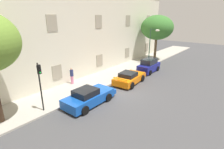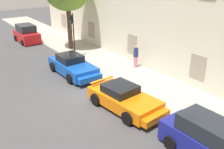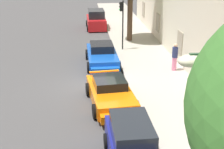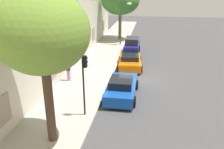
# 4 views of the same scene
# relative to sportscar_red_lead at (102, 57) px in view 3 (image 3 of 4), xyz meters

# --- Properties ---
(ground_plane) EXTENTS (80.00, 80.00, 0.00)m
(ground_plane) POSITION_rel_sportscar_red_lead_xyz_m (3.63, -0.68, -0.63)
(ground_plane) COLOR #444447
(sidewalk) EXTENTS (60.00, 3.99, 0.14)m
(sidewalk) POSITION_rel_sportscar_red_lead_xyz_m (3.63, 3.19, -0.56)
(sidewalk) COLOR #A8A399
(sidewalk) RESTS_ON ground
(sportscar_red_lead) EXTENTS (4.88, 2.17, 1.42)m
(sportscar_red_lead) POSITION_rel_sportscar_red_lead_xyz_m (0.00, 0.00, 0.00)
(sportscar_red_lead) COLOR #144CB2
(sportscar_red_lead) RESTS_ON ground
(sportscar_yellow_flank) EXTENTS (4.72, 2.48, 1.31)m
(sportscar_yellow_flank) POSITION_rel_sportscar_red_lead_xyz_m (6.11, 0.01, -0.03)
(sportscar_yellow_flank) COLOR orange
(sportscar_yellow_flank) RESTS_ON ground
(hatchback_parked) EXTENTS (3.77, 1.80, 1.77)m
(hatchback_parked) POSITION_rel_sportscar_red_lead_xyz_m (10.99, 0.25, 0.19)
(hatchback_parked) COLOR navy
(hatchback_parked) RESTS_ON ground
(hatchback_distant) EXTENTS (3.81, 1.98, 1.86)m
(hatchback_distant) POSITION_rel_sportscar_red_lead_xyz_m (-11.10, 0.22, 0.21)
(hatchback_distant) COLOR red
(hatchback_distant) RESTS_ON ground
(traffic_light) EXTENTS (0.22, 0.36, 3.74)m
(traffic_light) POSITION_rel_sportscar_red_lead_xyz_m (-3.23, 1.74, 2.06)
(traffic_light) COLOR black
(traffic_light) RESTS_ON sidewalk
(street_lamp) EXTENTS (0.44, 1.42, 5.27)m
(street_lamp) POSITION_rel_sportscar_red_lead_xyz_m (14.35, 1.55, 3.19)
(street_lamp) COLOR #2D5138
(street_lamp) RESTS_ON sidewalk
(pedestrian_admiring) EXTENTS (0.49, 0.49, 1.76)m
(pedestrian_admiring) POSITION_rel_sportscar_red_lead_xyz_m (1.73, 4.48, 0.41)
(pedestrian_admiring) COLOR pink
(pedestrian_admiring) RESTS_ON sidewalk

